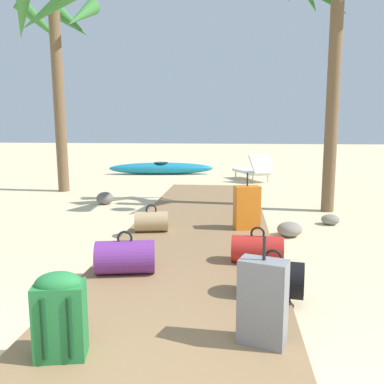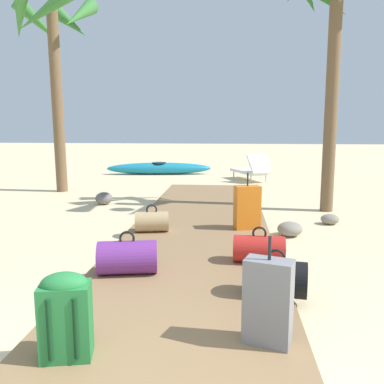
{
  "view_description": "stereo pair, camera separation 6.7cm",
  "coord_description": "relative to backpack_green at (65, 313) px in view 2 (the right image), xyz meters",
  "views": [
    {
      "loc": [
        0.52,
        -1.75,
        1.65
      ],
      "look_at": [
        -0.16,
        4.9,
        0.55
      ],
      "focal_mm": 38.79,
      "sensor_mm": 36.0,
      "label": 1
    },
    {
      "loc": [
        0.46,
        -1.76,
        1.65
      ],
      "look_at": [
        -0.16,
        4.9,
        0.55
      ],
      "focal_mm": 38.79,
      "sensor_mm": 36.0,
      "label": 2
    }
  ],
  "objects": [
    {
      "name": "ground_plane",
      "position": [
        0.63,
        2.81,
        -0.4
      ],
      "size": [
        60.0,
        60.0,
        0.0
      ],
      "primitive_type": "plane",
      "color": "beige"
    },
    {
      "name": "boardwalk",
      "position": [
        0.63,
        3.7,
        -0.36
      ],
      "size": [
        2.1,
        8.91,
        0.08
      ],
      "primitive_type": "cube",
      "color": "olive",
      "rests_on": "ground"
    },
    {
      "name": "backpack_green",
      "position": [
        0.0,
        0.0,
        0.0
      ],
      "size": [
        0.37,
        0.29,
        0.6
      ],
      "color": "#237538",
      "rests_on": "boardwalk"
    },
    {
      "name": "duffel_bag_red",
      "position": [
        1.43,
        2.11,
        -0.16
      ],
      "size": [
        0.6,
        0.34,
        0.42
      ],
      "color": "red",
      "rests_on": "boardwalk"
    },
    {
      "name": "duffel_bag_black",
      "position": [
        1.52,
        1.17,
        -0.15
      ],
      "size": [
        0.61,
        0.42,
        0.45
      ],
      "color": "black",
      "rests_on": "boardwalk"
    },
    {
      "name": "duffel_bag_purple",
      "position": [
        0.02,
        1.62,
        -0.14
      ],
      "size": [
        0.67,
        0.46,
        0.46
      ],
      "color": "#6B2D84",
      "rests_on": "boardwalk"
    },
    {
      "name": "suitcase_orange",
      "position": [
        1.35,
        3.66,
        0.01
      ],
      "size": [
        0.42,
        0.31,
        0.86
      ],
      "color": "orange",
      "rests_on": "boardwalk"
    },
    {
      "name": "suitcase_grey",
      "position": [
        1.37,
        0.31,
        -0.0
      ],
      "size": [
        0.38,
        0.28,
        0.8
      ],
      "color": "slate",
      "rests_on": "boardwalk"
    },
    {
      "name": "duffel_bag_tan",
      "position": [
        -0.05,
        3.36,
        -0.17
      ],
      "size": [
        0.53,
        0.38,
        0.41
      ],
      "color": "tan",
      "rests_on": "boardwalk"
    },
    {
      "name": "palm_tree_far_left",
      "position": [
        -3.08,
        7.2,
        3.18
      ],
      "size": [
        2.07,
        2.07,
        4.62
      ],
      "color": "brown",
      "rests_on": "ground"
    },
    {
      "name": "palm_tree_far_right",
      "position": [
        2.92,
        5.54,
        3.43
      ],
      "size": [
        2.2,
        2.28,
        4.69
      ],
      "color": "brown",
      "rests_on": "ground"
    },
    {
      "name": "lounge_chair",
      "position": [
        1.72,
        9.67,
        -0.07
      ],
      "size": [
        1.19,
        1.64,
        0.8
      ],
      "color": "white",
      "rests_on": "ground"
    },
    {
      "name": "kayak",
      "position": [
        -1.26,
        11.0,
        -0.2
      ],
      "size": [
        3.49,
        1.0,
        0.39
      ],
      "color": "teal",
      "rests_on": "ground"
    },
    {
      "name": "rock_right_near",
      "position": [
        1.99,
        3.59,
        -0.29
      ],
      "size": [
        0.52,
        0.53,
        0.21
      ],
      "primitive_type": "ellipsoid",
      "rotation": [
        0.0,
        0.0,
        1.03
      ],
      "color": "gray",
      "rests_on": "ground"
    },
    {
      "name": "rock_left_far",
      "position": [
        -1.51,
        5.73,
        -0.27
      ],
      "size": [
        0.49,
        0.49,
        0.25
      ],
      "primitive_type": "ellipsoid",
      "rotation": [
        0.0,
        0.0,
        0.73
      ],
      "color": "slate",
      "rests_on": "ground"
    },
    {
      "name": "rock_right_far",
      "position": [
        2.75,
        4.39,
        -0.31
      ],
      "size": [
        0.3,
        0.27,
        0.17
      ],
      "primitive_type": "ellipsoid",
      "rotation": [
        0.0,
        0.0,
        1.56
      ],
      "color": "gray",
      "rests_on": "ground"
    }
  ]
}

